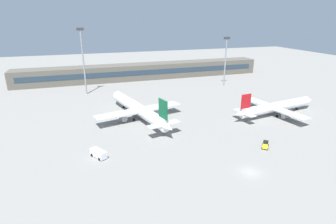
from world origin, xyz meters
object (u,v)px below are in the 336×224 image
service_van_white (98,153)px  floodlight_tower_east (83,58)px  floodlight_tower_west (226,58)px  airplane_near (277,107)px  airplane_mid (138,109)px  baggage_tug_yellow (265,145)px

service_van_white → floodlight_tower_east: floodlight_tower_east is taller
floodlight_tower_west → floodlight_tower_east: size_ratio=0.83×
airplane_near → floodlight_tower_east: (-68.17, 53.23, 14.45)m
airplane_mid → floodlight_tower_east: 45.76m
airplane_near → service_van_white: airplane_near is taller
service_van_white → floodlight_tower_east: bearing=90.3°
airplane_mid → baggage_tug_yellow: 46.34m
airplane_mid → service_van_white: bearing=-122.1°
baggage_tug_yellow → floodlight_tower_west: (24.97, 69.22, 14.12)m
service_van_white → floodlight_tower_west: 94.28m
airplane_near → airplane_mid: bearing=165.8°
baggage_tug_yellow → floodlight_tower_east: size_ratio=0.12×
airplane_near → service_van_white: bearing=-169.0°
airplane_mid → floodlight_tower_east: bearing=112.7°
airplane_mid → baggage_tug_yellow: size_ratio=12.70×
baggage_tug_yellow → airplane_mid: bearing=130.2°
floodlight_tower_west → floodlight_tower_east: bearing=175.0°
airplane_mid → baggage_tug_yellow: (29.87, -35.32, -2.79)m
floodlight_tower_west → floodlight_tower_east: floodlight_tower_east is taller
airplane_mid → baggage_tug_yellow: bearing=-49.8°
airplane_near → airplane_mid: (-51.35, 13.03, 0.49)m
airplane_near → floodlight_tower_west: size_ratio=1.59×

